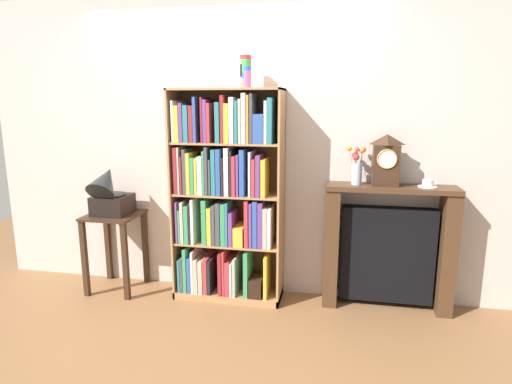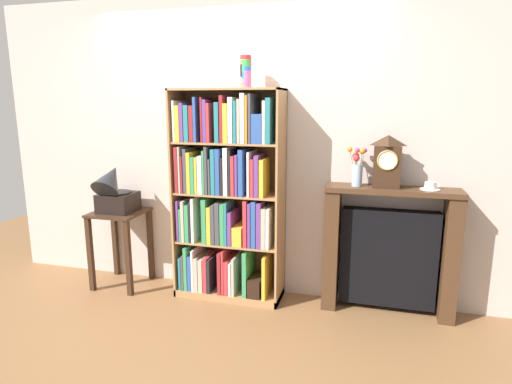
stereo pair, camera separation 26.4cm
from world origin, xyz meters
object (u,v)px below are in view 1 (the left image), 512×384
Objects in this scene: cup_stack at (245,72)px; fireplace_mantel at (387,248)px; mantel_clock at (386,160)px; flower_vase at (357,166)px; teacup_with_saucer at (428,184)px; bookshelf at (225,199)px; gramophone at (109,193)px; side_table_left at (115,236)px.

cup_stack reaches higher than fireplace_mantel.
mantel_clock reaches higher than flower_vase.
cup_stack is at bearing -178.63° from teacup_with_saucer.
bookshelf is at bearing -176.79° from fireplace_mantel.
side_table_left is at bearing 90.00° from gramophone.
side_table_left is 2.74m from teacup_with_saucer.
cup_stack is 0.51× the size of gramophone.
side_table_left is at bearing -177.80° from mantel_clock.
mantel_clock is at bearing -179.56° from teacup_with_saucer.
fireplace_mantel is 3.38× the size of flower_vase.
fireplace_mantel is (2.41, 0.11, 0.00)m from side_table_left.
flower_vase is at bearing -175.81° from fireplace_mantel.
gramophone is at bearing -175.03° from cup_stack.
side_table_left is 1.75× the size of mantel_clock.
bookshelf is at bearing 4.73° from gramophone.
cup_stack is at bearing -177.26° from fireplace_mantel.
flower_vase is at bearing 179.85° from teacup_with_saucer.
bookshelf is 2.53× the size of side_table_left.
cup_stack is 1.87m from fireplace_mantel.
flower_vase is 0.57m from teacup_with_saucer.
mantel_clock is at bearing -1.03° from flower_vase.
gramophone reaches higher than side_table_left.
gramophone is (-1.04, -0.09, 0.03)m from bookshelf.
gramophone is 1.22× the size of mantel_clock.
bookshelf is 3.62× the size of gramophone.
side_table_left is 1.43× the size of gramophone.
side_table_left is 4.83× the size of teacup_with_saucer.
teacup_with_saucer reaches higher than side_table_left.
side_table_left is 2.24m from flower_vase.
bookshelf is 7.08× the size of cup_stack.
gramophone is at bearing -90.00° from side_table_left.
gramophone is 2.15m from flower_vase.
fireplace_mantel is at bearing 23.22° from mantel_clock.
bookshelf is 1.04m from gramophone.
flower_vase reaches higher than side_table_left.
mantel_clock is (2.35, 0.14, 0.33)m from gramophone.
bookshelf is 4.42× the size of mantel_clock.
fireplace_mantel is at bearing 2.73° from side_table_left.
bookshelf is 1.73× the size of fireplace_mantel.
fireplace_mantel is at bearing 4.19° from flower_vase.
flower_vase is 2.09× the size of teacup_with_saucer.
bookshelf is 1.37m from mantel_clock.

